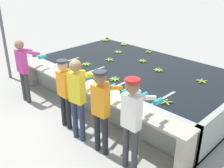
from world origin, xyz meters
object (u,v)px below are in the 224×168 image
Objects in this scene: worker_0 at (24,66)px; worker_1 at (66,88)px; worker_3 at (102,105)px; banana_bunch_floating_0 at (129,80)px; banana_bunch_floating_1 at (143,61)px; worker_4 at (133,116)px; banana_bunch_floating_4 at (87,64)px; banana_bunch_floating_2 at (149,52)px; banana_bunch_floating_9 at (124,44)px; banana_bunch_floating_8 at (115,79)px; support_post_left at (2,28)px; banana_bunch_floating_3 at (166,102)px; banana_bunch_floating_6 at (159,70)px; banana_bunch_floating_11 at (118,52)px; banana_bunch_floating_5 at (110,60)px; banana_bunch_floating_10 at (202,81)px; knife_0 at (72,80)px; worker_2 at (78,93)px; banana_bunch_floating_7 at (106,40)px.

worker_1 is at bearing 0.64° from worker_0.
worker_3 is 1.64m from banana_bunch_floating_0.
banana_bunch_floating_0 is 1.41m from banana_bunch_floating_1.
banana_bunch_floating_4 is at bearing 153.60° from worker_4.
banana_bunch_floating_2 is 1.14m from banana_bunch_floating_9.
worker_4 is 6.17× the size of banana_bunch_floating_8.
worker_0 is 2.00m from support_post_left.
banana_bunch_floating_3 and banana_bunch_floating_6 have the same top height.
worker_1 is at bearing -148.15° from banana_bunch_floating_3.
worker_0 reaches higher than banana_bunch_floating_11.
banana_bunch_floating_8 is (1.09, -0.91, -0.00)m from banana_bunch_floating_5.
banana_bunch_floating_6 is 1.14m from banana_bunch_floating_10.
worker_0 is 5.94× the size of banana_bunch_floating_6.
banana_bunch_floating_2 and banana_bunch_floating_5 have the same top height.
banana_bunch_floating_6 and banana_bunch_floating_8 have the same top height.
worker_1 is at bearing -50.70° from knife_0.
banana_bunch_floating_0 is at bearing 46.56° from knife_0.
knife_0 is at bearing -131.31° from banana_bunch_floating_8.
worker_2 is 2.87m from banana_bunch_floating_1.
banana_bunch_floating_9 is (-0.80, 1.49, -0.00)m from banana_bunch_floating_5.
worker_1 is 0.49× the size of support_post_left.
support_post_left reaches higher than worker_1.
banana_bunch_floating_0 is 1.29m from banana_bunch_floating_3.
banana_bunch_floating_5 is at bearing 132.59° from worker_3.
worker_4 is 0.54× the size of support_post_left.
worker_2 is at bearing -136.01° from banana_bunch_floating_3.
worker_0 is 3.76m from banana_bunch_floating_2.
banana_bunch_floating_11 is (-1.81, 0.39, 0.00)m from banana_bunch_floating_6.
worker_2 is 2.16m from banana_bunch_floating_4.
banana_bunch_floating_5 is at bearing -103.46° from banana_bunch_floating_2.
support_post_left is (-5.50, 0.38, 0.54)m from worker_4.
banana_bunch_floating_3 is at bearing -46.64° from banana_bunch_floating_2.
banana_bunch_floating_2 reaches higher than knife_0.
worker_4 reaches higher than banana_bunch_floating_9.
knife_0 is at bearing -133.44° from banana_bunch_floating_0.
banana_bunch_floating_1 is 1.01× the size of banana_bunch_floating_2.
banana_bunch_floating_0 is at bearing -39.48° from banana_bunch_floating_11.
banana_bunch_floating_8 is at bearing 77.42° from worker_1.
banana_bunch_floating_8 is at bearing 125.75° from worker_3.
worker_3 is 6.11× the size of banana_bunch_floating_5.
support_post_left reaches higher than banana_bunch_floating_0.
banana_bunch_floating_1 is (-1.26, 2.77, -0.16)m from worker_3.
banana_bunch_floating_9 is (-2.80, 3.67, -0.16)m from worker_3.
worker_4 is 6.19× the size of banana_bunch_floating_4.
banana_bunch_floating_10 is (1.52, 1.35, 0.00)m from banana_bunch_floating_8.
banana_bunch_floating_7 is 1.00× the size of banana_bunch_floating_8.
worker_2 reaches higher than banana_bunch_floating_10.
worker_1 reaches higher than banana_bunch_floating_0.
banana_bunch_floating_0 is at bearing -96.80° from banana_bunch_floating_6.
banana_bunch_floating_3 is at bearing -29.80° from banana_bunch_floating_7.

